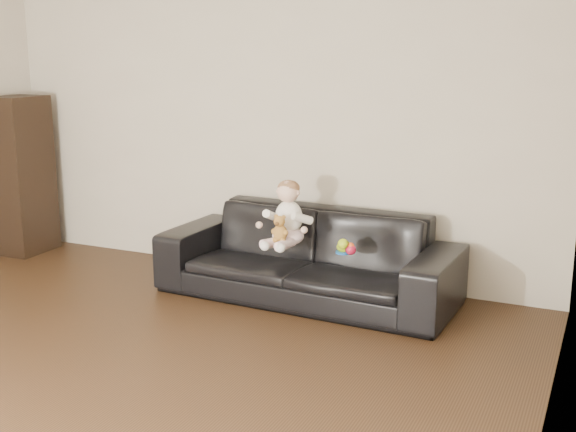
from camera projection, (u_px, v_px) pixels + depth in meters
The scene contains 11 objects.
floor at pixel (32, 408), 3.85m from camera, with size 5.50×5.50×0.00m, color #342112.
wall_back at pixel (262, 120), 5.99m from camera, with size 5.00×5.00×0.00m, color #BDB39F.
wall_right at pixel (544, 214), 2.54m from camera, with size 5.50×5.50×0.00m, color #BDB39F.
sofa at pixel (307, 256), 5.51m from camera, with size 2.27×0.89×0.66m, color black.
cabinet at pixel (23, 175), 6.70m from camera, with size 0.36×0.50×1.46m, color black.
shelf_item at pixel (21, 140), 6.62m from camera, with size 0.18×0.25×0.28m, color silver.
baby at pixel (287, 217), 5.37m from camera, with size 0.37×0.44×0.49m.
teddy_bear at pixel (280, 229), 5.25m from camera, with size 0.11×0.12×0.20m.
toy_green at pixel (344, 247), 5.21m from camera, with size 0.10×0.12×0.09m, color #ACCE18.
toy_rattle at pixel (351, 250), 5.15m from camera, with size 0.08×0.08×0.08m, color red.
toy_blue_disc at pixel (343, 252), 5.20m from camera, with size 0.10×0.10×0.01m, color blue.
Camera 1 is at (2.72, -2.62, 1.86)m, focal length 45.00 mm.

